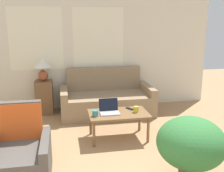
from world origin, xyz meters
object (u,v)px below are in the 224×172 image
object	(u,v)px
armchair	(20,158)
table_lamp	(42,66)
couch	(106,100)
cup_navy	(95,113)
tv_remote	(130,109)
potted_plant	(191,144)
laptop	(109,110)
cup_yellow	(136,109)
coffee_table	(118,116)

from	to	relation	value
armchair	table_lamp	distance (m)	2.52
couch	cup_navy	xyz separation A→B (m)	(-0.41, -1.39, 0.22)
armchair	cup_navy	distance (m)	1.33
couch	cup_navy	size ratio (longest dim) A/B	19.75
couch	tv_remote	xyz separation A→B (m)	(0.21, -1.16, 0.19)
table_lamp	potted_plant	xyz separation A→B (m)	(1.82, -2.92, -0.48)
table_lamp	laptop	xyz separation A→B (m)	(1.12, -1.48, -0.51)
couch	cup_yellow	world-z (taller)	couch
couch	potted_plant	size ratio (longest dim) A/B	2.27
coffee_table	tv_remote	xyz separation A→B (m)	(0.23, 0.15, 0.06)
cup_navy	cup_yellow	world-z (taller)	cup_yellow
cup_yellow	potted_plant	world-z (taller)	potted_plant
laptop	cup_navy	size ratio (longest dim) A/B	3.26
coffee_table	cup_navy	bearing A→B (deg)	-167.65
armchair	potted_plant	xyz separation A→B (m)	(1.98, -0.53, 0.27)
couch	table_lamp	distance (m)	1.50
table_lamp	coffee_table	world-z (taller)	table_lamp
laptop	potted_plant	xyz separation A→B (m)	(0.70, -1.44, 0.03)
table_lamp	couch	bearing A→B (deg)	-8.83
couch	cup_navy	world-z (taller)	couch
cup_navy	tv_remote	bearing A→B (deg)	20.67
coffee_table	cup_navy	xyz separation A→B (m)	(-0.39, -0.09, 0.10)
tv_remote	couch	bearing A→B (deg)	100.33
cup_yellow	potted_plant	xyz separation A→B (m)	(0.26, -1.40, 0.03)
couch	potted_plant	xyz separation A→B (m)	(0.53, -2.72, 0.26)
cup_navy	tv_remote	world-z (taller)	cup_navy
couch	laptop	bearing A→B (deg)	-97.39
armchair	table_lamp	xyz separation A→B (m)	(0.16, 2.40, 0.75)
coffee_table	laptop	world-z (taller)	laptop
coffee_table	potted_plant	bearing A→B (deg)	-68.85
table_lamp	tv_remote	distance (m)	2.10
couch	cup_yellow	xyz separation A→B (m)	(0.27, -1.32, 0.23)
couch	laptop	world-z (taller)	couch
table_lamp	cup_yellow	bearing A→B (deg)	-44.20
couch	laptop	xyz separation A→B (m)	(-0.17, -1.28, 0.23)
cup_yellow	tv_remote	world-z (taller)	cup_yellow
table_lamp	tv_remote	xyz separation A→B (m)	(1.50, -1.36, -0.56)
table_lamp	coffee_table	distance (m)	2.07
tv_remote	potted_plant	bearing A→B (deg)	-78.48
armchair	potted_plant	bearing A→B (deg)	-14.88
coffee_table	cup_navy	world-z (taller)	cup_navy
coffee_table	potted_plant	size ratio (longest dim) A/B	1.16
couch	cup_yellow	size ratio (longest dim) A/B	19.37
armchair	table_lamp	bearing A→B (deg)	86.25
couch	armchair	distance (m)	2.63
tv_remote	potted_plant	world-z (taller)	potted_plant
armchair	cup_navy	xyz separation A→B (m)	(1.04, 0.80, 0.23)
tv_remote	laptop	bearing A→B (deg)	-161.66
table_lamp	armchair	bearing A→B (deg)	-93.75
potted_plant	table_lamp	bearing A→B (deg)	121.93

